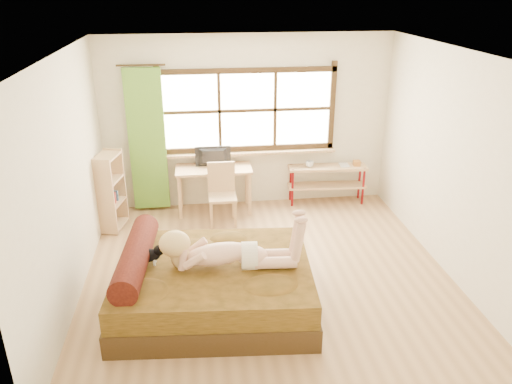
{
  "coord_description": "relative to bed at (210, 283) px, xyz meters",
  "views": [
    {
      "loc": [
        -0.82,
        -5.31,
        3.41
      ],
      "look_at": [
        -0.12,
        0.2,
        1.04
      ],
      "focal_mm": 35.0,
      "sensor_mm": 36.0,
      "label": 1
    }
  ],
  "objects": [
    {
      "name": "floor",
      "position": [
        0.74,
        0.57,
        -0.29
      ],
      "size": [
        4.5,
        4.5,
        0.0
      ],
      "primitive_type": "plane",
      "color": "#9E754C",
      "rests_on": "ground"
    },
    {
      "name": "ceiling",
      "position": [
        0.74,
        0.57,
        2.41
      ],
      "size": [
        4.5,
        4.5,
        0.0
      ],
      "primitive_type": "plane",
      "rotation": [
        3.14,
        0.0,
        0.0
      ],
      "color": "white",
      "rests_on": "wall_back"
    },
    {
      "name": "wall_back",
      "position": [
        0.74,
        2.82,
        1.06
      ],
      "size": [
        4.5,
        0.0,
        4.5
      ],
      "primitive_type": "plane",
      "rotation": [
        1.57,
        0.0,
        0.0
      ],
      "color": "silver",
      "rests_on": "floor"
    },
    {
      "name": "wall_front",
      "position": [
        0.74,
        -1.68,
        1.06
      ],
      "size": [
        4.5,
        0.0,
        4.5
      ],
      "primitive_type": "plane",
      "rotation": [
        -1.57,
        0.0,
        0.0
      ],
      "color": "silver",
      "rests_on": "floor"
    },
    {
      "name": "wall_left",
      "position": [
        -1.51,
        0.57,
        1.06
      ],
      "size": [
        0.0,
        4.5,
        4.5
      ],
      "primitive_type": "plane",
      "rotation": [
        1.57,
        0.0,
        1.57
      ],
      "color": "silver",
      "rests_on": "floor"
    },
    {
      "name": "wall_right",
      "position": [
        2.99,
        0.57,
        1.06
      ],
      "size": [
        0.0,
        4.5,
        4.5
      ],
      "primitive_type": "plane",
      "rotation": [
        1.57,
        0.0,
        -1.57
      ],
      "color": "silver",
      "rests_on": "floor"
    },
    {
      "name": "window",
      "position": [
        0.74,
        2.79,
        1.22
      ],
      "size": [
        2.8,
        0.16,
        1.46
      ],
      "color": "#FFEDBF",
      "rests_on": "wall_back"
    },
    {
      "name": "curtain",
      "position": [
        -0.81,
        2.7,
        0.86
      ],
      "size": [
        0.55,
        0.1,
        2.2
      ],
      "primitive_type": "cube",
      "color": "#4D8524",
      "rests_on": "wall_back"
    },
    {
      "name": "bed",
      "position": [
        0.0,
        0.0,
        0.0
      ],
      "size": [
        2.27,
        1.88,
        0.82
      ],
      "rotation": [
        0.0,
        0.0,
        -0.08
      ],
      "color": "#2E210D",
      "rests_on": "floor"
    },
    {
      "name": "woman",
      "position": [
        0.2,
        -0.05,
        0.57
      ],
      "size": [
        1.53,
        0.54,
        0.64
      ],
      "primitive_type": null,
      "rotation": [
        0.0,
        0.0,
        -0.08
      ],
      "color": "#DEA98F",
      "rests_on": "bed"
    },
    {
      "name": "kitten",
      "position": [
        -0.67,
        0.1,
        0.37
      ],
      "size": [
        0.33,
        0.15,
        0.26
      ],
      "primitive_type": null,
      "rotation": [
        0.0,
        0.0,
        -0.08
      ],
      "color": "black",
      "rests_on": "bed"
    },
    {
      "name": "desk",
      "position": [
        0.18,
        2.52,
        0.34
      ],
      "size": [
        1.17,
        0.54,
        0.73
      ],
      "rotation": [
        0.0,
        0.0,
        -0.0
      ],
      "color": "tan",
      "rests_on": "floor"
    },
    {
      "name": "monitor",
      "position": [
        0.18,
        2.57,
        0.6
      ],
      "size": [
        0.55,
        0.07,
        0.32
      ],
      "primitive_type": "imported",
      "rotation": [
        0.0,
        0.0,
        3.14
      ],
      "color": "black",
      "rests_on": "desk"
    },
    {
      "name": "chair",
      "position": [
        0.28,
        2.16,
        0.22
      ],
      "size": [
        0.41,
        0.41,
        0.92
      ],
      "rotation": [
        0.0,
        0.0,
        -0.0
      ],
      "color": "tan",
      "rests_on": "floor"
    },
    {
      "name": "pipe_shelf",
      "position": [
        2.04,
        2.64,
        0.17
      ],
      "size": [
        1.28,
        0.4,
        0.72
      ],
      "rotation": [
        0.0,
        0.0,
        -0.06
      ],
      "color": "tan",
      "rests_on": "floor"
    },
    {
      "name": "cup",
      "position": [
        1.72,
        2.64,
        0.39
      ],
      "size": [
        0.14,
        0.14,
        0.1
      ],
      "primitive_type": "imported",
      "rotation": [
        0.0,
        0.0,
        -0.06
      ],
      "color": "gray",
      "rests_on": "pipe_shelf"
    },
    {
      "name": "book",
      "position": [
        2.22,
        2.64,
        0.35
      ],
      "size": [
        0.16,
        0.21,
        0.02
      ],
      "primitive_type": "imported",
      "rotation": [
        0.0,
        0.0,
        -0.06
      ],
      "color": "gray",
      "rests_on": "pipe_shelf"
    },
    {
      "name": "bookshelf",
      "position": [
        -1.34,
        2.13,
        0.29
      ],
      "size": [
        0.39,
        0.55,
        1.15
      ],
      "rotation": [
        0.0,
        0.0,
        -0.23
      ],
      "color": "tan",
      "rests_on": "floor"
    }
  ]
}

